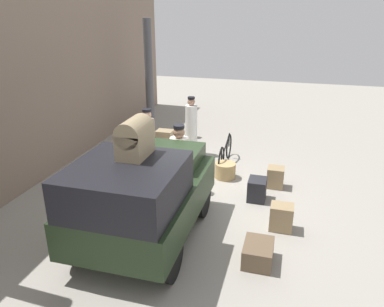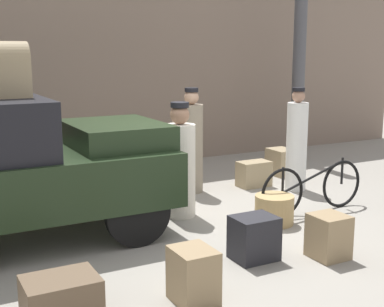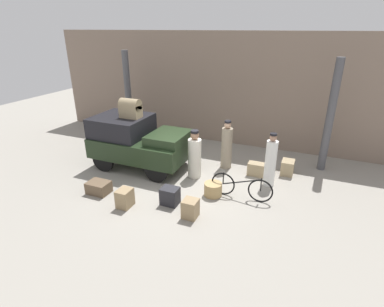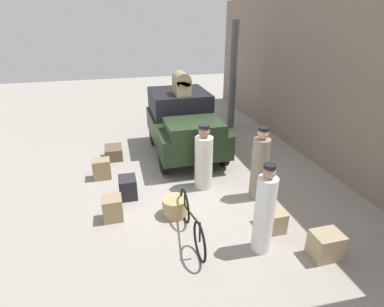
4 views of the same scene
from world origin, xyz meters
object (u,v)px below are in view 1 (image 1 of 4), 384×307
wicker_basket (225,170)px  trunk_large_brown (170,151)px  truck (142,193)px  suitcase_black_upright (258,253)px  conductor_in_dark_uniform (179,162)px  trunk_on_truck_roof (135,137)px  bicycle (225,153)px  trunk_wicker_pale (281,217)px  porter_standing_middle (191,128)px  suitcase_small_leather (257,189)px  porter_with_bicycle (148,144)px  trunk_umber_medium (275,177)px  suitcase_tan_flat (165,138)px

wicker_basket → trunk_large_brown: 2.02m
truck → suitcase_black_upright: truck is taller
conductor_in_dark_uniform → trunk_on_truck_roof: trunk_on_truck_roof is taller
conductor_in_dark_uniform → bicycle: bearing=-23.3°
truck → conductor_in_dark_uniform: 2.18m
trunk_wicker_pale → suitcase_black_upright: bearing=164.5°
porter_standing_middle → suitcase_small_leather: 3.28m
porter_with_bicycle → trunk_on_truck_roof: trunk_on_truck_roof is taller
trunk_large_brown → trunk_wicker_pale: bearing=-131.8°
wicker_basket → suitcase_black_upright: size_ratio=0.81×
trunk_wicker_pale → trunk_on_truck_roof: trunk_on_truck_roof is taller
trunk_umber_medium → trunk_large_brown: bearing=70.3°
trunk_on_truck_roof → wicker_basket: bearing=-15.7°
trunk_umber_medium → suitcase_small_leather: trunk_umber_medium is taller
truck → trunk_on_truck_roof: trunk_on_truck_roof is taller
wicker_basket → conductor_in_dark_uniform: size_ratio=0.33×
bicycle → wicker_basket: bearing=-168.8°
truck → suitcase_black_upright: 2.27m
trunk_umber_medium → trunk_on_truck_roof: 4.25m
bicycle → conductor_in_dark_uniform: conductor_in_dark_uniform is taller
conductor_in_dark_uniform → suitcase_tan_flat: (2.83, 1.37, -0.48)m
conductor_in_dark_uniform → porter_with_bicycle: (0.76, 1.08, 0.06)m
conductor_in_dark_uniform → trunk_wicker_pale: conductor_in_dark_uniform is taller
trunk_umber_medium → suitcase_tan_flat: size_ratio=0.98×
trunk_umber_medium → bicycle: bearing=55.2°
bicycle → trunk_umber_medium: bicycle is taller
truck → conductor_in_dark_uniform: (2.16, -0.01, -0.25)m
porter_standing_middle → trunk_large_brown: 0.91m
truck → suitcase_black_upright: (-0.09, -2.12, -0.80)m
porter_with_bicycle → trunk_large_brown: porter_with_bicycle is taller
truck → trunk_large_brown: 4.20m
wicker_basket → suitcase_black_upright: wicker_basket is taller
wicker_basket → trunk_on_truck_roof: size_ratio=0.77×
suitcase_small_leather → trunk_large_brown: (1.87, 2.72, -0.03)m
truck → trunk_on_truck_roof: bearing=180.0°
suitcase_small_leather → suitcase_tan_flat: 4.27m
bicycle → trunk_wicker_pale: (-2.86, -1.67, -0.11)m
suitcase_black_upright → trunk_umber_medium: bearing=-1.6°
porter_standing_middle → trunk_wicker_pale: porter_standing_middle is taller
porter_standing_middle → suitcase_tan_flat: size_ratio=3.35×
conductor_in_dark_uniform → trunk_large_brown: conductor_in_dark_uniform is taller
truck → porter_standing_middle: bearing=4.6°
bicycle → suitcase_black_upright: bicycle is taller
wicker_basket → porter_with_bicycle: porter_with_bicycle is taller
suitcase_small_leather → porter_with_bicycle: bearing=75.5°
bicycle → wicker_basket: bicycle is taller
trunk_umber_medium → suitcase_black_upright: size_ratio=0.77×
porter_with_bicycle → suitcase_black_upright: size_ratio=2.64×
wicker_basket → trunk_wicker_pale: (-2.06, -1.51, 0.06)m
suitcase_tan_flat → trunk_large_brown: size_ratio=0.92×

